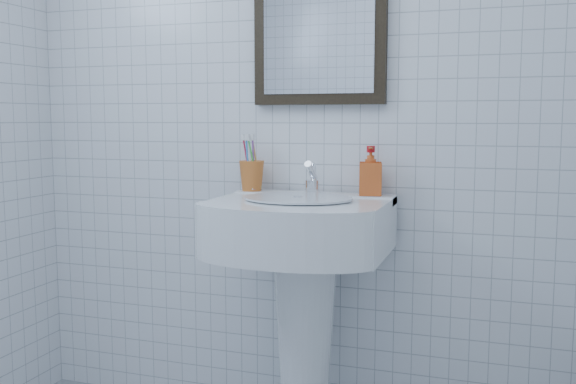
% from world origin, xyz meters
% --- Properties ---
extents(wall_back, '(2.20, 0.02, 2.50)m').
position_xyz_m(wall_back, '(0.00, 1.20, 1.25)').
color(wall_back, white).
rests_on(wall_back, ground).
extents(washbasin, '(0.60, 0.44, 0.92)m').
position_xyz_m(washbasin, '(0.12, 0.99, 0.62)').
color(washbasin, white).
rests_on(washbasin, ground).
extents(faucet, '(0.05, 0.11, 0.12)m').
position_xyz_m(faucet, '(0.12, 1.10, 0.96)').
color(faucet, silver).
rests_on(faucet, washbasin).
extents(toothbrush_cup, '(0.11, 0.11, 0.11)m').
position_xyz_m(toothbrush_cup, '(-0.13, 1.12, 0.97)').
color(toothbrush_cup, '#CB6525').
rests_on(toothbrush_cup, washbasin).
extents(soap_dispenser, '(0.09, 0.10, 0.18)m').
position_xyz_m(soap_dispenser, '(0.33, 1.12, 1.00)').
color(soap_dispenser, red).
rests_on(soap_dispenser, washbasin).
extents(wall_mirror, '(0.50, 0.04, 0.62)m').
position_xyz_m(wall_mirror, '(0.12, 1.18, 1.55)').
color(wall_mirror, black).
rests_on(wall_mirror, wall_back).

